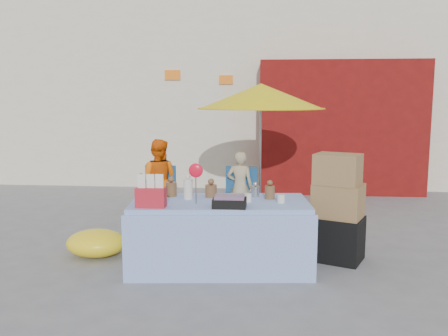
# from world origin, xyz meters

# --- Properties ---
(ground) EXTENTS (80.00, 80.00, 0.00)m
(ground) POSITION_xyz_m (0.00, 0.00, 0.00)
(ground) COLOR slate
(ground) RESTS_ON ground
(backdrop) EXTENTS (14.00, 8.00, 7.80)m
(backdrop) POSITION_xyz_m (0.52, 7.52, 3.10)
(backdrop) COLOR silver
(backdrop) RESTS_ON ground
(market_table) EXTENTS (2.05, 1.10, 1.19)m
(market_table) POSITION_xyz_m (0.22, -0.23, 0.39)
(market_table) COLOR #99BCF5
(market_table) RESTS_ON ground
(chair_left) EXTENTS (0.52, 0.51, 0.85)m
(chair_left) POSITION_xyz_m (-0.91, 1.61, 0.26)
(chair_left) COLOR navy
(chair_left) RESTS_ON ground
(chair_right) EXTENTS (0.52, 0.51, 0.85)m
(chair_right) POSITION_xyz_m (0.34, 1.61, 0.26)
(chair_right) COLOR navy
(chair_right) RESTS_ON ground
(vendor_orange) EXTENTS (0.65, 0.53, 1.26)m
(vendor_orange) POSITION_xyz_m (-0.91, 1.75, 0.63)
(vendor_orange) COLOR orange
(vendor_orange) RESTS_ON ground
(vendor_beige) EXTENTS (0.42, 0.30, 1.09)m
(vendor_beige) POSITION_xyz_m (0.34, 1.75, 0.55)
(vendor_beige) COLOR tan
(vendor_beige) RESTS_ON ground
(umbrella) EXTENTS (1.90, 1.90, 2.09)m
(umbrella) POSITION_xyz_m (0.64, 1.90, 1.89)
(umbrella) COLOR gray
(umbrella) RESTS_ON ground
(box_stack) EXTENTS (0.70, 0.65, 1.25)m
(box_stack) POSITION_xyz_m (1.56, 0.15, 0.57)
(box_stack) COLOR black
(box_stack) RESTS_ON ground
(tarp_bundle) EXTENTS (0.85, 0.75, 0.32)m
(tarp_bundle) POSITION_xyz_m (-1.27, 0.03, 0.16)
(tarp_bundle) COLOR yellow
(tarp_bundle) RESTS_ON ground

